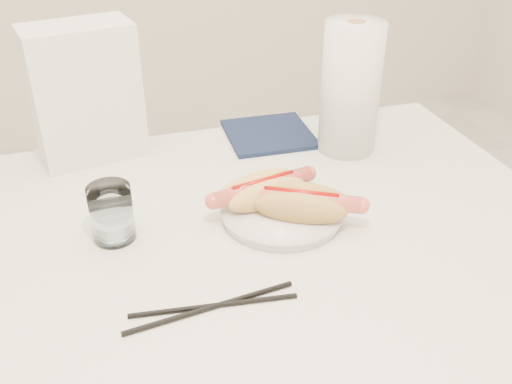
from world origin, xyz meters
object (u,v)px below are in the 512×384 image
object	(u,v)px
hotdog_left	(263,191)
paper_towel_roll	(351,89)
table	(206,275)
plate	(282,214)
hotdog_right	(301,203)
water_glass	(112,213)
napkin_box	(85,93)

from	to	relation	value
hotdog_left	paper_towel_roll	xyz separation A→B (m)	(0.23, 0.17, 0.09)
table	plate	world-z (taller)	plate
plate	paper_towel_roll	size ratio (longest dim) A/B	0.76
hotdog_left	hotdog_right	distance (m)	0.07
water_glass	hotdog_right	bearing A→B (deg)	-9.54
table	hotdog_left	distance (m)	0.16
hotdog_right	table	bearing A→B (deg)	-148.31
plate	hotdog_left	xyz separation A→B (m)	(-0.02, 0.03, 0.03)
table	hotdog_right	size ratio (longest dim) A/B	6.82
hotdog_right	napkin_box	world-z (taller)	napkin_box
table	plate	size ratio (longest dim) A/B	6.26
water_glass	paper_towel_roll	world-z (taller)	paper_towel_roll
hotdog_right	napkin_box	size ratio (longest dim) A/B	0.69
hotdog_left	water_glass	bearing A→B (deg)	168.87
hotdog_right	paper_towel_roll	bearing A→B (deg)	79.83
hotdog_left	hotdog_right	bearing A→B (deg)	-62.64
hotdog_left	napkin_box	size ratio (longest dim) A/B	0.71
hotdog_left	paper_towel_roll	size ratio (longest dim) A/B	0.72
plate	napkin_box	xyz separation A→B (m)	(-0.28, 0.32, 0.12)
hotdog_left	napkin_box	world-z (taller)	napkin_box
hotdog_right	napkin_box	xyz separation A→B (m)	(-0.30, 0.34, 0.09)
table	paper_towel_roll	bearing A→B (deg)	34.55
plate	napkin_box	bearing A→B (deg)	131.31
water_glass	napkin_box	world-z (taller)	napkin_box
table	hotdog_left	bearing A→B (deg)	29.15
table	napkin_box	world-z (taller)	napkin_box
table	hotdog_right	bearing A→B (deg)	3.11
hotdog_right	hotdog_left	bearing A→B (deg)	158.55
napkin_box	paper_towel_roll	bearing A→B (deg)	-24.91
plate	water_glass	bearing A→B (deg)	175.00
plate	napkin_box	world-z (taller)	napkin_box
water_glass	paper_towel_roll	xyz separation A→B (m)	(0.47, 0.18, 0.08)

